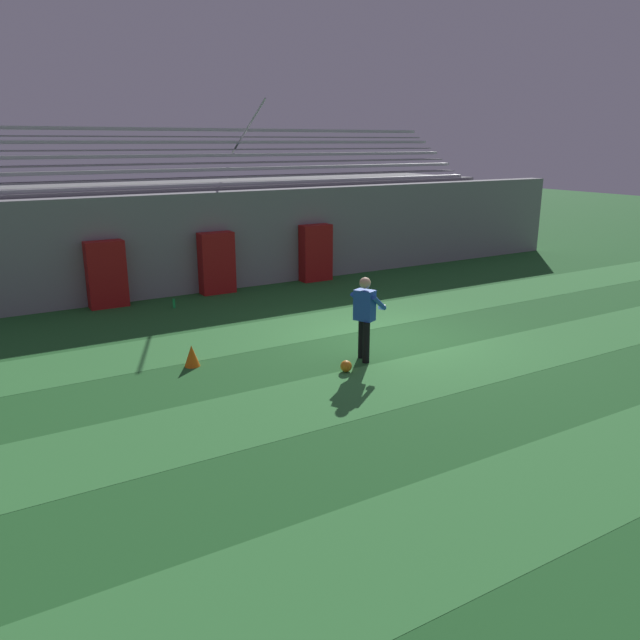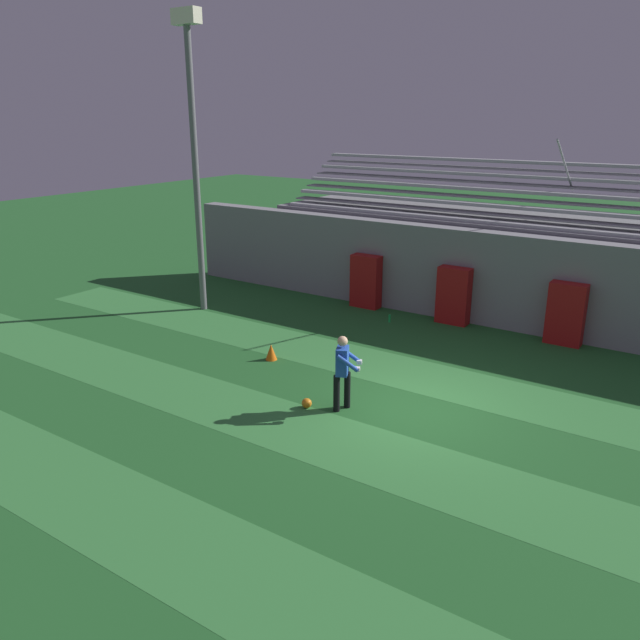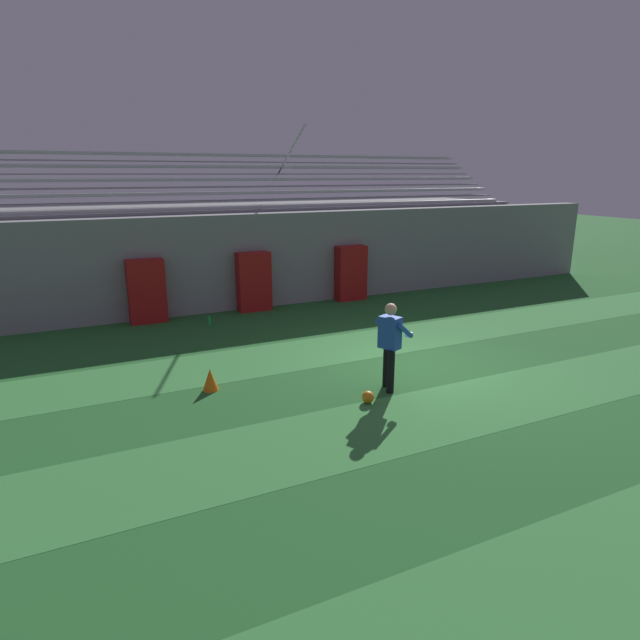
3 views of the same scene
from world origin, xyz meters
name	(u,v)px [view 2 (image 2 of 3)]	position (x,y,z in m)	size (l,w,h in m)	color
ground_plane	(415,409)	(0.00, 0.00, 0.00)	(80.00, 80.00, 0.00)	#236028
turf_stripe_near	(229,568)	(0.00, -6.00, 0.00)	(28.00, 1.92, 0.01)	#38843D
turf_stripe_mid	(366,451)	(0.00, -2.16, 0.00)	(28.00, 1.92, 0.01)	#38843D
turf_stripe_far	(446,382)	(0.00, 1.69, 0.00)	(28.00, 1.92, 0.01)	#38843D
back_wall	(515,282)	(0.00, 6.50, 1.40)	(24.00, 0.60, 2.80)	gray
padding_pillar_gate_left	(454,296)	(-1.63, 5.95, 0.87)	(0.98, 0.44, 1.73)	maroon
padding_pillar_gate_right	(566,314)	(1.63, 5.95, 0.87)	(0.98, 0.44, 1.73)	maroon
padding_pillar_far_left	(366,281)	(-4.66, 5.95, 0.87)	(0.98, 0.44, 1.73)	maroon
bleacher_stand	(538,264)	(0.00, 8.84, 1.50)	(18.00, 4.05, 5.43)	gray
floodlight_pole	(193,132)	(-8.94, 2.80, 5.56)	(0.90, 0.36, 8.92)	slate
goalkeeper	(343,368)	(-1.31, -0.88, 0.95)	(0.67, 0.72, 1.67)	black
soccer_ball	(307,403)	(-1.98, -1.26, 0.11)	(0.22, 0.22, 0.22)	orange
traffic_cone	(271,352)	(-4.36, 0.52, 0.21)	(0.30, 0.30, 0.42)	orange
water_bottle	(389,318)	(-3.25, 4.96, 0.12)	(0.07, 0.07, 0.24)	green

